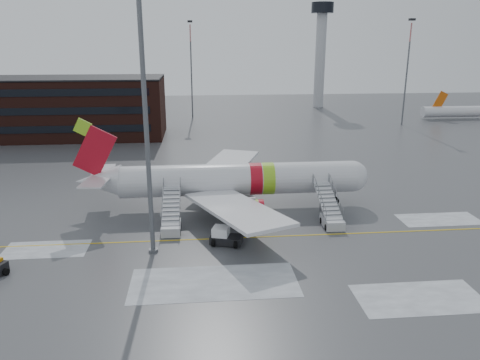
{
  "coord_description": "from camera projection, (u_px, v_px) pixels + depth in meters",
  "views": [
    {
      "loc": [
        -7.16,
        -45.1,
        19.46
      ],
      "look_at": [
        -2.28,
        6.36,
        4.0
      ],
      "focal_mm": 35.0,
      "sensor_mm": 36.0,
      "label": 1
    }
  ],
  "objects": [
    {
      "name": "pushback_tug",
      "position": [
        224.0,
        237.0,
        46.37
      ],
      "size": [
        3.45,
        2.97,
        1.78
      ],
      "color": "black",
      "rests_on": "ground"
    },
    {
      "name": "airliner",
      "position": [
        231.0,
        180.0,
        55.94
      ],
      "size": [
        35.03,
        32.97,
        11.18
      ],
      "color": "silver",
      "rests_on": "ground"
    },
    {
      "name": "distant_aircraft",
      "position": [
        478.0,
        122.0,
        115.93
      ],
      "size": [
        35.0,
        18.0,
        8.0
      ],
      "primitive_type": null,
      "color": "#D8590C",
      "rests_on": "ground"
    },
    {
      "name": "terminal_building",
      "position": [
        11.0,
        108.0,
        95.83
      ],
      "size": [
        62.0,
        16.11,
        12.3
      ],
      "color": "#3F1E16",
      "rests_on": "ground"
    },
    {
      "name": "airstair_aft",
      "position": [
        171.0,
        220.0,
        49.76
      ],
      "size": [
        2.05,
        7.7,
        3.48
      ],
      "color": "#B8BAC0",
      "rests_on": "ground"
    },
    {
      "name": "light_mast_far_n",
      "position": [
        191.0,
        63.0,
        118.94
      ],
      "size": [
        1.2,
        1.2,
        24.25
      ],
      "color": "#595B60",
      "rests_on": "ground"
    },
    {
      "name": "light_mast_near",
      "position": [
        144.0,
        98.0,
        40.67
      ],
      "size": [
        1.2,
        1.2,
        28.6
      ],
      "color": "#595B60",
      "rests_on": "ground"
    },
    {
      "name": "light_mast_far_ne",
      "position": [
        407.0,
        66.0,
        108.21
      ],
      "size": [
        1.2,
        1.2,
        24.25
      ],
      "color": "#595B60",
      "rests_on": "ground"
    },
    {
      "name": "control_tower",
      "position": [
        321.0,
        43.0,
        137.19
      ],
      "size": [
        6.4,
        6.4,
        30.0
      ],
      "color": "#B2B5BA",
      "rests_on": "ground"
    },
    {
      "name": "ground",
      "position": [
        267.0,
        233.0,
        49.23
      ],
      "size": [
        260.0,
        260.0,
        0.0
      ],
      "primitive_type": "plane",
      "color": "#494C4F",
      "rests_on": "ground"
    },
    {
      "name": "airstair_fwd",
      "position": [
        330.0,
        215.0,
        51.33
      ],
      "size": [
        2.05,
        7.7,
        3.48
      ],
      "color": "#B8BBC0",
      "rests_on": "ground"
    }
  ]
}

